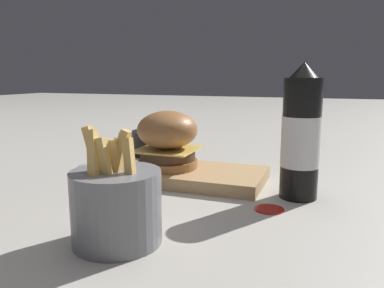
{
  "coord_description": "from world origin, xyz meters",
  "views": [
    {
      "loc": [
        -0.3,
        0.65,
        0.2
      ],
      "look_at": [
        -0.06,
        -0.02,
        0.07
      ],
      "focal_mm": 35.0,
      "sensor_mm": 36.0,
      "label": 1
    }
  ],
  "objects_px": {
    "burger": "(168,139)",
    "ketchup_bottle": "(301,137)",
    "side_bowl": "(159,142)",
    "serving_board": "(192,175)",
    "spoon": "(88,165)",
    "fries_basket": "(116,205)"
  },
  "relations": [
    {
      "from": "burger",
      "to": "fries_basket",
      "type": "height_order",
      "value": "fries_basket"
    },
    {
      "from": "ketchup_bottle",
      "to": "side_bowl",
      "type": "bearing_deg",
      "value": -32.68
    },
    {
      "from": "fries_basket",
      "to": "serving_board",
      "type": "bearing_deg",
      "value": -88.32
    },
    {
      "from": "ketchup_bottle",
      "to": "side_bowl",
      "type": "xyz_separation_m",
      "value": [
        0.37,
        -0.24,
        -0.07
      ]
    },
    {
      "from": "serving_board",
      "to": "fries_basket",
      "type": "height_order",
      "value": "fries_basket"
    },
    {
      "from": "serving_board",
      "to": "ketchup_bottle",
      "type": "xyz_separation_m",
      "value": [
        -0.2,
        0.03,
        0.09
      ]
    },
    {
      "from": "burger",
      "to": "side_bowl",
      "type": "xyz_separation_m",
      "value": [
        0.12,
        -0.21,
        -0.05
      ]
    },
    {
      "from": "ketchup_bottle",
      "to": "spoon",
      "type": "height_order",
      "value": "ketchup_bottle"
    },
    {
      "from": "burger",
      "to": "ketchup_bottle",
      "type": "distance_m",
      "value": 0.26
    },
    {
      "from": "serving_board",
      "to": "spoon",
      "type": "relative_size",
      "value": 1.98
    },
    {
      "from": "ketchup_bottle",
      "to": "fries_basket",
      "type": "height_order",
      "value": "ketchup_bottle"
    },
    {
      "from": "ketchup_bottle",
      "to": "spoon",
      "type": "distance_m",
      "value": 0.47
    },
    {
      "from": "fries_basket",
      "to": "spoon",
      "type": "xyz_separation_m",
      "value": [
        0.26,
        -0.31,
        -0.04
      ]
    },
    {
      "from": "spoon",
      "to": "ketchup_bottle",
      "type": "bearing_deg",
      "value": 69.82
    },
    {
      "from": "serving_board",
      "to": "burger",
      "type": "distance_m",
      "value": 0.09
    },
    {
      "from": "ketchup_bottle",
      "to": "spoon",
      "type": "bearing_deg",
      "value": -5.99
    },
    {
      "from": "ketchup_bottle",
      "to": "burger",
      "type": "bearing_deg",
      "value": -6.5
    },
    {
      "from": "fries_basket",
      "to": "side_bowl",
      "type": "xyz_separation_m",
      "value": [
        0.18,
        -0.5,
        -0.02
      ]
    },
    {
      "from": "fries_basket",
      "to": "side_bowl",
      "type": "relative_size",
      "value": 1.03
    },
    {
      "from": "burger",
      "to": "fries_basket",
      "type": "xyz_separation_m",
      "value": [
        -0.06,
        0.29,
        -0.03
      ]
    },
    {
      "from": "burger",
      "to": "side_bowl",
      "type": "relative_size",
      "value": 0.84
    },
    {
      "from": "serving_board",
      "to": "spoon",
      "type": "height_order",
      "value": "serving_board"
    }
  ]
}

